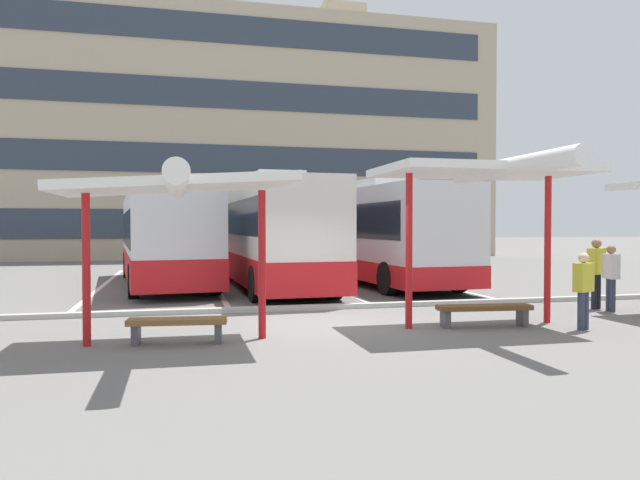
% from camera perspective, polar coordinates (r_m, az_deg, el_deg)
% --- Properties ---
extents(ground_plane, '(160.00, 160.00, 0.00)m').
position_cam_1_polar(ground_plane, '(12.76, 0.86, -8.00)').
color(ground_plane, slate).
extents(terminal_building, '(36.24, 14.55, 18.65)m').
position_cam_1_polar(terminal_building, '(44.53, -9.44, 8.97)').
color(terminal_building, tan).
rests_on(terminal_building, ground).
extents(coach_bus_0, '(3.61, 10.54, 3.45)m').
position_cam_1_polar(coach_bus_0, '(21.33, -14.68, -0.02)').
color(coach_bus_0, silver).
rests_on(coach_bus_0, ground).
extents(coach_bus_1, '(2.92, 11.62, 3.76)m').
position_cam_1_polar(coach_bus_1, '(20.43, -5.04, 0.43)').
color(coach_bus_1, silver).
rests_on(coach_bus_1, ground).
extents(coach_bus_2, '(3.48, 12.58, 3.70)m').
position_cam_1_polar(coach_bus_2, '(22.51, 4.52, 0.52)').
color(coach_bus_2, silver).
rests_on(coach_bus_2, ground).
extents(lane_stripe_0, '(0.16, 14.00, 0.01)m').
position_cam_1_polar(lane_stripe_0, '(21.91, -20.12, -4.13)').
color(lane_stripe_0, white).
rests_on(lane_stripe_0, ground).
extents(lane_stripe_1, '(0.16, 14.00, 0.01)m').
position_cam_1_polar(lane_stripe_1, '(21.80, -10.21, -4.09)').
color(lane_stripe_1, white).
rests_on(lane_stripe_1, ground).
extents(lane_stripe_2, '(0.16, 14.00, 0.01)m').
position_cam_1_polar(lane_stripe_2, '(22.33, -0.49, -3.94)').
color(lane_stripe_2, white).
rests_on(lane_stripe_2, ground).
extents(lane_stripe_3, '(0.16, 14.00, 0.01)m').
position_cam_1_polar(lane_stripe_3, '(23.47, 8.53, -3.69)').
color(lane_stripe_3, white).
rests_on(lane_stripe_3, ground).
extents(waiting_shelter_1, '(4.05, 4.34, 3.01)m').
position_cam_1_polar(waiting_shelter_1, '(10.62, -13.60, 4.87)').
color(waiting_shelter_1, red).
rests_on(waiting_shelter_1, ground).
extents(bench_2, '(1.76, 0.61, 0.45)m').
position_cam_1_polar(bench_2, '(10.86, -13.53, -7.90)').
color(bench_2, brown).
rests_on(bench_2, ground).
extents(waiting_shelter_2, '(4.17, 4.49, 3.37)m').
position_cam_1_polar(waiting_shelter_2, '(12.59, 15.75, 6.09)').
color(waiting_shelter_2, red).
rests_on(waiting_shelter_2, ground).
extents(bench_3, '(1.99, 0.61, 0.45)m').
position_cam_1_polar(bench_3, '(12.73, 15.49, -6.51)').
color(bench_3, brown).
rests_on(bench_3, ground).
extents(platform_kerb, '(44.00, 0.24, 0.12)m').
position_cam_1_polar(platform_kerb, '(14.75, -1.15, -6.49)').
color(platform_kerb, '#ADADA8').
rests_on(platform_kerb, ground).
extents(waiting_passenger_0, '(0.31, 0.50, 1.61)m').
position_cam_1_polar(waiting_passenger_0, '(16.01, 26.15, -2.90)').
color(waiting_passenger_0, '#33384C').
rests_on(waiting_passenger_0, ground).
extents(waiting_passenger_1, '(0.50, 0.38, 1.54)m').
position_cam_1_polar(waiting_passenger_1, '(13.00, 23.96, -4.07)').
color(waiting_passenger_1, '#33384C').
rests_on(waiting_passenger_1, ground).
extents(waiting_passenger_2, '(0.55, 0.39, 1.75)m').
position_cam_1_polar(waiting_passenger_2, '(16.35, 24.99, -2.45)').
color(waiting_passenger_2, black).
rests_on(waiting_passenger_2, ground).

